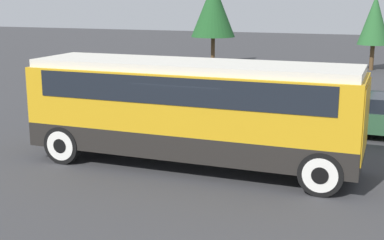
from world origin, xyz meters
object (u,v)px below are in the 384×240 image
object	(u,v)px
parked_car_mid	(143,95)
parked_car_far	(328,96)
parked_car_near	(378,116)
tour_bus	(195,104)

from	to	relation	value
parked_car_mid	parked_car_far	xyz separation A→B (m)	(7.28, 2.58, -0.02)
parked_car_near	parked_car_mid	distance (m)	9.42
parked_car_near	parked_car_far	world-z (taller)	parked_car_near
tour_bus	parked_car_mid	world-z (taller)	tour_bus
parked_car_near	parked_car_far	size ratio (longest dim) A/B	0.93
parked_car_near	parked_car_mid	bearing A→B (deg)	174.56
parked_car_near	parked_car_far	xyz separation A→B (m)	(-2.11, 3.48, -0.04)
parked_car_mid	parked_car_far	world-z (taller)	parked_car_mid
tour_bus	parked_car_mid	bearing A→B (deg)	126.89
parked_car_mid	parked_car_far	bearing A→B (deg)	19.54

